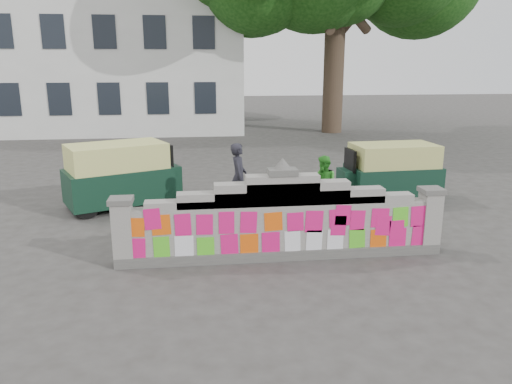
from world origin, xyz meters
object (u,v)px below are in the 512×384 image
Objects in this scene: pedestrian at (324,185)px; rickshaw_left at (121,174)px; cyclist_rider at (239,187)px; cyclist_bike at (239,200)px; rickshaw_right at (390,171)px.

pedestrian is 0.47× the size of rickshaw_left.
rickshaw_left reaches higher than cyclist_rider.
cyclist_bike is at bearing 0.00° from cyclist_rider.
rickshaw_left is (-5.18, 1.22, 0.15)m from pedestrian.
cyclist_rider reaches higher than pedestrian.
rickshaw_left reaches higher than pedestrian.
rickshaw_left is at bearing 69.99° from cyclist_bike.
cyclist_rider is at bearing 12.92° from rickshaw_right.
pedestrian is at bearing -76.47° from cyclist_bike.
rickshaw_left is at bearing -118.34° from pedestrian.
cyclist_rider reaches higher than cyclist_bike.
rickshaw_right is (2.16, 1.00, 0.08)m from pedestrian.
pedestrian is (2.19, 0.27, 0.26)m from cyclist_bike.
rickshaw_right is at bearing 99.75° from pedestrian.
rickshaw_right is at bearing -25.62° from rickshaw_left.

